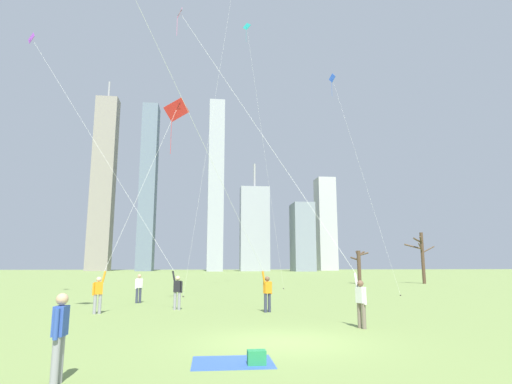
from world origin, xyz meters
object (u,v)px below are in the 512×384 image
at_px(kite_flyer_midfield_right_red, 120,240).
at_px(picnic_spot, 246,360).
at_px(bystander_watching_nearby, 60,333).
at_px(distant_kite_drifting_left_teal, 250,49).
at_px(kite_flyer_foreground_left_pink, 327,246).
at_px(bystander_far_off_by_trees, 139,287).
at_px(bare_tree_far_right_edge, 422,255).
at_px(kite_flyer_foreground_right_purple, 153,247).
at_px(bare_tree_right_of_center, 359,264).
at_px(kite_flyer_midfield_left_orange, 236,223).
at_px(distant_kite_high_overhead_blue, 338,96).

relative_size(kite_flyer_midfield_right_red, picnic_spot, 6.32).
distance_m(bystander_watching_nearby, picnic_spot, 3.87).
bearing_deg(distant_kite_drifting_left_teal, kite_flyer_foreground_left_pink, -89.21).
bearing_deg(bystander_watching_nearby, bystander_far_off_by_trees, 93.63).
distance_m(kite_flyer_foreground_left_pink, bare_tree_far_right_edge, 38.20).
height_order(kite_flyer_foreground_left_pink, bystander_watching_nearby, kite_flyer_foreground_left_pink).
distance_m(kite_flyer_foreground_right_purple, kite_flyer_foreground_left_pink, 9.78).
xyz_separation_m(kite_flyer_foreground_right_purple, bare_tree_right_of_center, (20.59, 25.59, -0.81)).
xyz_separation_m(kite_flyer_foreground_left_pink, bare_tree_right_of_center, (13.38, 32.19, -0.61)).
bearing_deg(kite_flyer_foreground_left_pink, bare_tree_right_of_center, 67.43).
height_order(kite_flyer_foreground_right_purple, bare_tree_far_right_edge, kite_flyer_foreground_right_purple).
relative_size(picnic_spot, bare_tree_far_right_edge, 0.30).
bearing_deg(picnic_spot, kite_flyer_midfield_right_red, 114.09).
bearing_deg(bystander_far_off_by_trees, bare_tree_far_right_edge, 36.89).
relative_size(picnic_spot, bare_tree_right_of_center, 0.48).
xyz_separation_m(kite_flyer_foreground_right_purple, kite_flyer_midfield_right_red, (-1.36, -1.33, 0.26)).
bearing_deg(bare_tree_far_right_edge, bystander_watching_nearby, -126.02).
height_order(kite_flyer_midfield_left_orange, distant_kite_high_overhead_blue, distant_kite_high_overhead_blue).
distance_m(kite_flyer_foreground_right_purple, bare_tree_right_of_center, 32.85).
relative_size(distant_kite_high_overhead_blue, picnic_spot, 10.53).
height_order(kite_flyer_foreground_left_pink, bystander_far_off_by_trees, kite_flyer_foreground_left_pink).
height_order(kite_flyer_foreground_left_pink, bare_tree_far_right_edge, kite_flyer_foreground_left_pink).
bearing_deg(bare_tree_right_of_center, kite_flyer_foreground_left_pink, -112.57).
height_order(distant_kite_high_overhead_blue, bare_tree_far_right_edge, distant_kite_high_overhead_blue).
height_order(kite_flyer_midfield_left_orange, bystander_watching_nearby, kite_flyer_midfield_left_orange).
relative_size(kite_flyer_foreground_right_purple, bare_tree_far_right_edge, 2.96).
distance_m(distant_kite_drifting_left_teal, bare_tree_right_of_center, 27.01).
xyz_separation_m(distant_kite_high_overhead_blue, picnic_spot, (-10.40, -23.99, -16.75)).
bearing_deg(bystander_watching_nearby, bare_tree_right_of_center, 62.28).
height_order(kite_flyer_midfield_left_orange, bystander_far_off_by_trees, kite_flyer_midfield_left_orange).
bearing_deg(bare_tree_right_of_center, distant_kite_high_overhead_blue, -115.25).
distance_m(kite_flyer_midfield_right_red, bystander_far_off_by_trees, 5.19).
distance_m(kite_flyer_foreground_left_pink, bystander_watching_nearby, 10.23).
bearing_deg(kite_flyer_midfield_right_red, kite_flyer_foreground_left_pink, -31.57).
height_order(kite_flyer_foreground_right_purple, distant_kite_drifting_left_teal, distant_kite_drifting_left_teal).
relative_size(kite_flyer_midfield_left_orange, bystander_far_off_by_trees, 11.66).
relative_size(distant_kite_high_overhead_blue, bare_tree_right_of_center, 5.02).
relative_size(kite_flyer_midfield_right_red, distant_kite_high_overhead_blue, 0.60).
bearing_deg(distant_kite_drifting_left_teal, bystander_watching_nearby, -102.39).
xyz_separation_m(kite_flyer_foreground_left_pink, distant_kite_drifting_left_teal, (-0.33, 24.30, 21.28)).
bearing_deg(picnic_spot, bare_tree_far_right_edge, 56.78).
height_order(bystander_watching_nearby, picnic_spot, bystander_watching_nearby).
xyz_separation_m(kite_flyer_midfield_left_orange, bystander_far_off_by_trees, (-5.06, 6.96, -3.05)).
bearing_deg(kite_flyer_foreground_right_purple, kite_flyer_midfield_right_red, -135.45).
bearing_deg(kite_flyer_midfield_right_red, bystander_far_off_by_trees, 86.37).
relative_size(kite_flyer_foreground_left_pink, bystander_watching_nearby, 10.98).
distance_m(kite_flyer_midfield_left_orange, bare_tree_far_right_edge, 37.80).
xyz_separation_m(kite_flyer_foreground_left_pink, bare_tree_far_right_edge, (21.05, 31.88, 0.45)).
distance_m(kite_flyer_midfield_right_red, picnic_spot, 12.54).
xyz_separation_m(kite_flyer_foreground_right_purple, distant_kite_drifting_left_teal, (6.88, 17.70, 21.09)).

